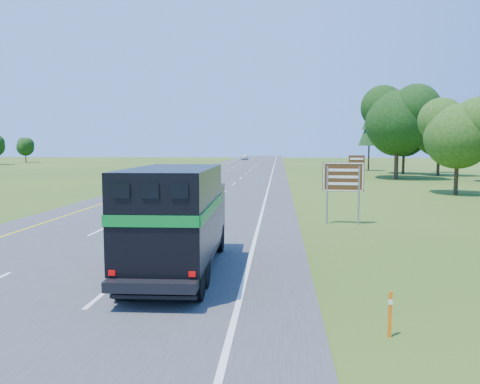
# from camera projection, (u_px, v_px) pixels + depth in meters

# --- Properties ---
(road) EXTENTS (15.00, 260.00, 0.04)m
(road) POSITION_uv_depth(u_px,v_px,m) (229.00, 176.00, 60.49)
(road) COLOR #38383A
(road) RESTS_ON ground
(lane_markings) EXTENTS (11.15, 260.00, 0.01)m
(lane_markings) POSITION_uv_depth(u_px,v_px,m) (229.00, 176.00, 60.48)
(lane_markings) COLOR yellow
(lane_markings) RESTS_ON road
(horse_truck) EXTENTS (2.54, 7.51, 3.30)m
(horse_truck) POSITION_uv_depth(u_px,v_px,m) (177.00, 217.00, 14.36)
(horse_truck) COLOR black
(horse_truck) RESTS_ON road
(white_suv) EXTENTS (2.80, 5.77, 1.58)m
(white_suv) POSITION_uv_depth(u_px,v_px,m) (194.00, 173.00, 53.96)
(white_suv) COLOR silver
(white_suv) RESTS_ON road
(far_car) EXTENTS (1.94, 4.72, 1.60)m
(far_car) POSITION_uv_depth(u_px,v_px,m) (245.00, 157.00, 131.43)
(far_car) COLOR silver
(far_car) RESTS_ON road
(exit_sign) EXTENTS (2.06, 0.23, 3.50)m
(exit_sign) POSITION_uv_depth(u_px,v_px,m) (344.00, 180.00, 23.60)
(exit_sign) COLOR gray
(exit_sign) RESTS_ON ground
(delineator) EXTENTS (0.08, 0.04, 0.97)m
(delineator) POSITION_uv_depth(u_px,v_px,m) (390.00, 313.00, 9.69)
(delineator) COLOR #FD5E0D
(delineator) RESTS_ON ground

